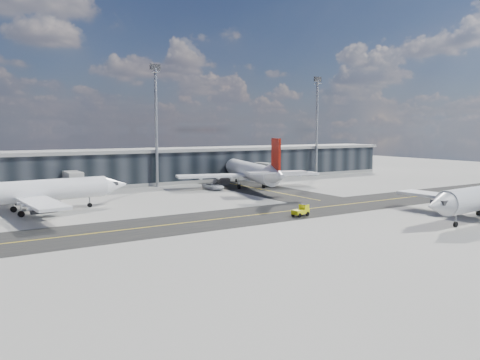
{
  "coord_description": "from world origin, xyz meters",
  "views": [
    {
      "loc": [
        -41.99,
        -57.35,
        13.52
      ],
      "look_at": [
        -0.05,
        10.19,
        5.0
      ],
      "focal_mm": 35.0,
      "sensor_mm": 36.0,
      "label": 1
    }
  ],
  "objects_px": {
    "airliner_redtail": "(251,171)",
    "airliner_af": "(19,193)",
    "baggage_tug": "(301,210)",
    "service_van": "(213,186)"
  },
  "relations": [
    {
      "from": "baggage_tug",
      "to": "airliner_redtail",
      "type": "bearing_deg",
      "value": 148.48
    },
    {
      "from": "airliner_redtail",
      "to": "airliner_af",
      "type": "bearing_deg",
      "value": -154.44
    },
    {
      "from": "airliner_redtail",
      "to": "baggage_tug",
      "type": "relative_size",
      "value": 12.66
    },
    {
      "from": "airliner_redtail",
      "to": "service_van",
      "type": "bearing_deg",
      "value": -179.7
    },
    {
      "from": "airliner_af",
      "to": "baggage_tug",
      "type": "distance_m",
      "value": 45.27
    },
    {
      "from": "airliner_redtail",
      "to": "baggage_tug",
      "type": "height_order",
      "value": "airliner_redtail"
    },
    {
      "from": "airliner_af",
      "to": "airliner_redtail",
      "type": "relative_size",
      "value": 0.92
    },
    {
      "from": "airliner_af",
      "to": "airliner_redtail",
      "type": "distance_m",
      "value": 50.93
    },
    {
      "from": "airliner_af",
      "to": "airliner_redtail",
      "type": "xyz_separation_m",
      "value": [
        50.17,
        8.75,
        0.38
      ]
    },
    {
      "from": "airliner_af",
      "to": "baggage_tug",
      "type": "bearing_deg",
      "value": 51.19
    }
  ]
}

